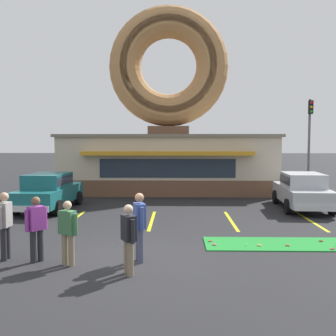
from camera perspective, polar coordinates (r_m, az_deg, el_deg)
name	(u,v)px	position (r m, az deg, el deg)	size (l,w,h in m)	color
ground_plane	(125,261)	(10.27, -6.27, -13.25)	(160.00, 160.00, 0.00)	#232326
donut_shop_building	(169,128)	(23.67, 0.08, 5.77)	(12.30, 6.75, 10.96)	brown
putting_mat	(275,244)	(12.11, 15.31, -10.59)	(4.13, 1.50, 0.03)	#1E842D
mini_donut_near_left	(210,241)	(11.98, 6.18, -10.47)	(0.13, 0.13, 0.04)	#A5724C
mini_donut_near_right	(214,245)	(11.60, 6.75, -10.97)	(0.13, 0.13, 0.04)	#D8667F
mini_donut_mid_centre	(288,245)	(11.94, 16.98, -10.67)	(0.13, 0.13, 0.04)	#A5724C
mini_donut_mid_right	(332,249)	(11.99, 22.76, -10.76)	(0.13, 0.13, 0.04)	#D8667F
mini_donut_far_left	(259,245)	(11.75, 13.13, -10.85)	(0.13, 0.13, 0.04)	#E5C666
mini_donut_far_centre	(321,241)	(12.76, 21.35, -9.82)	(0.13, 0.13, 0.04)	brown
golf_ball	(246,245)	(11.68, 11.25, -10.90)	(0.04, 0.04, 0.04)	white
car_teal	(49,190)	(17.95, -16.92, -3.06)	(2.15, 4.64, 1.60)	#196066
car_silver	(302,189)	(18.31, 18.90, -2.96)	(2.19, 4.66, 1.60)	#B2B5BA
pedestrian_blue_sweater_man	(5,222)	(10.89, -22.60, -7.29)	(0.25, 0.60, 1.73)	#232328
pedestrian_hooded_kid	(36,226)	(10.44, -18.57, -7.97)	(0.43, 0.48, 1.65)	#232328
pedestrian_leather_jacket_man	(139,224)	(9.93, -4.16, -8.04)	(0.36, 0.57, 1.74)	#474C66
pedestrian_clipboard_woman	(129,236)	(9.03, -5.75, -9.82)	(0.39, 0.53, 1.61)	#7F7056
pedestrian_beanie_man	(68,230)	(9.94, -14.35, -8.73)	(0.55, 0.38, 1.59)	#7F7056
trash_bin	(288,189)	(21.28, 17.03, -2.97)	(0.57, 0.57, 0.97)	#232833
traffic_light_pole	(310,130)	(28.48, 19.86, 5.19)	(0.28, 0.47, 5.80)	#595B60
parking_stripe_left	(73,220)	(15.53, -13.56, -7.35)	(0.12, 3.60, 0.01)	yellow
parking_stripe_mid_left	(152,220)	(15.06, -2.35, -7.60)	(0.12, 3.60, 0.01)	yellow
parking_stripe_centre	(231,221)	(15.17, 9.13, -7.56)	(0.12, 3.60, 0.01)	yellow
parking_stripe_mid_right	(311,221)	(15.86, 20.02, -7.25)	(0.12, 3.60, 0.01)	yellow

